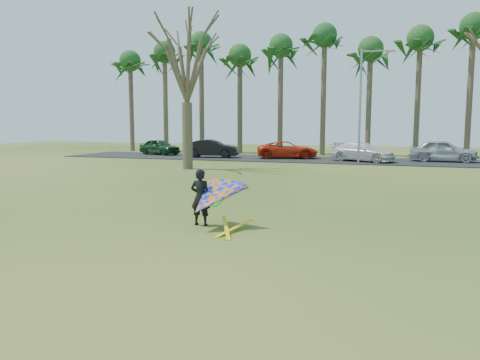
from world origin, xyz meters
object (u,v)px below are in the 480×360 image
(car_0, at_px, (160,147))
(streetlight, at_px, (363,101))
(car_2, at_px, (288,150))
(kite_flyer, at_px, (211,198))
(bare_tree_left, at_px, (186,58))
(car_1, at_px, (212,149))
(car_4, at_px, (443,151))
(car_3, at_px, (363,152))

(car_0, bearing_deg, streetlight, -83.45)
(car_2, distance_m, kite_flyer, 25.78)
(bare_tree_left, height_order, streetlight, bare_tree_left)
(car_0, bearing_deg, car_2, -74.25)
(car_1, height_order, kite_flyer, kite_flyer)
(car_4, bearing_deg, car_2, 96.59)
(streetlight, distance_m, car_2, 7.86)
(car_1, distance_m, car_3, 12.30)
(car_3, height_order, car_4, car_4)
(car_3, bearing_deg, streetlight, -157.29)
(streetlight, height_order, car_0, streetlight)
(bare_tree_left, distance_m, kite_flyer, 18.16)
(car_3, distance_m, car_4, 5.93)
(car_2, height_order, car_4, car_4)
(streetlight, bearing_deg, car_3, 90.56)
(car_1, relative_size, car_3, 0.93)
(bare_tree_left, relative_size, car_4, 2.03)
(car_2, bearing_deg, bare_tree_left, 142.86)
(car_1, distance_m, kite_flyer, 26.40)
(bare_tree_left, height_order, car_0, bare_tree_left)
(car_1, bearing_deg, bare_tree_left, -175.60)
(car_2, height_order, kite_flyer, kite_flyer)
(bare_tree_left, relative_size, kite_flyer, 4.06)
(bare_tree_left, height_order, car_2, bare_tree_left)
(car_2, xyz_separation_m, car_3, (6.07, -1.25, 0.01))
(bare_tree_left, xyz_separation_m, car_2, (4.07, 10.31, -6.17))
(car_1, height_order, car_4, car_4)
(car_4, bearing_deg, car_0, 93.78)
(streetlight, bearing_deg, car_1, 169.80)
(bare_tree_left, height_order, car_4, bare_tree_left)
(bare_tree_left, relative_size, streetlight, 1.21)
(bare_tree_left, distance_m, streetlight, 12.58)
(car_0, relative_size, car_3, 0.85)
(bare_tree_left, bearing_deg, car_3, 41.80)
(car_1, xyz_separation_m, car_3, (12.30, -0.15, -0.04))
(bare_tree_left, relative_size, car_2, 1.96)
(car_0, distance_m, car_2, 12.12)
(streetlight, height_order, car_1, streetlight)
(car_2, bearing_deg, car_0, 71.31)
(car_1, relative_size, car_4, 0.94)
(car_0, distance_m, car_1, 6.12)
(car_0, relative_size, car_2, 0.84)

